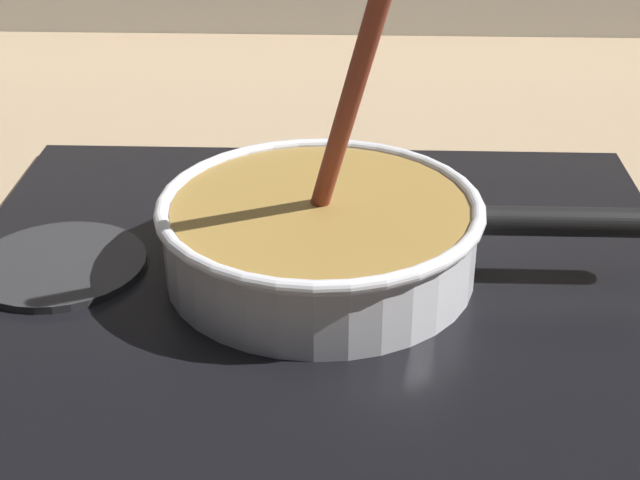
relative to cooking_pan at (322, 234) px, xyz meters
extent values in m
cube|color=#9E8466|center=(-0.14, -0.11, -0.07)|extent=(2.40, 1.60, 0.04)
cube|color=black|center=(0.00, 0.00, -0.04)|extent=(0.56, 0.48, 0.01)
torus|color=#592D0C|center=(0.00, 0.00, -0.03)|extent=(0.18, 0.18, 0.01)
cylinder|color=#262628|center=(-0.20, 0.00, -0.03)|extent=(0.13, 0.13, 0.01)
cylinder|color=silver|center=(0.00, 0.00, -0.01)|extent=(0.23, 0.23, 0.06)
cylinder|color=olive|center=(0.00, 0.00, 0.00)|extent=(0.22, 0.22, 0.05)
torus|color=silver|center=(0.00, 0.00, 0.02)|extent=(0.24, 0.24, 0.01)
cylinder|color=black|center=(0.18, 0.00, 0.01)|extent=(0.13, 0.02, 0.02)
cylinder|color=#E5CC7A|center=(-0.03, -0.02, 0.01)|extent=(0.04, 0.04, 0.01)
cylinder|color=beige|center=(-0.09, 0.00, 0.01)|extent=(0.03, 0.03, 0.01)
cylinder|color=#E5CC7A|center=(-0.01, -0.04, 0.01)|extent=(0.03, 0.03, 0.01)
cylinder|color=#EDD88C|center=(-0.03, 0.03, 0.01)|extent=(0.03, 0.03, 0.01)
cylinder|color=maroon|center=(0.02, -0.03, 0.12)|extent=(0.07, 0.09, 0.22)
cube|color=brown|center=(-0.01, 0.01, 0.01)|extent=(0.05, 0.05, 0.01)
camera|label=1|loc=(0.02, -0.62, 0.33)|focal=53.50mm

